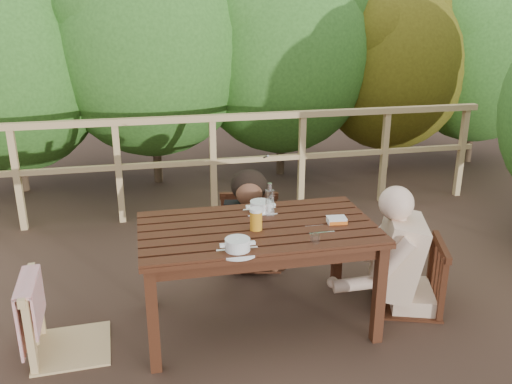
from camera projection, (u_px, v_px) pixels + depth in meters
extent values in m
plane|color=#463024|center=(258.00, 322.00, 3.58)|extent=(60.00, 60.00, 0.00)
cube|color=#32180C|center=(258.00, 276.00, 3.47)|extent=(1.47, 0.83, 0.68)
cube|color=tan|center=(64.00, 280.00, 3.15)|extent=(0.49, 0.49, 0.94)
cube|color=#32180C|center=(249.00, 205.00, 4.28)|extent=(0.57, 0.57, 0.98)
cube|color=#32180C|center=(412.00, 246.00, 3.64)|extent=(0.58, 0.58, 0.91)
cube|color=tan|center=(213.00, 166.00, 5.26)|extent=(5.60, 0.10, 1.01)
cylinder|color=silver|center=(238.00, 245.00, 3.02)|extent=(0.24, 0.24, 0.08)
cylinder|color=silver|center=(261.00, 207.00, 3.59)|extent=(0.24, 0.24, 0.08)
cylinder|color=orange|center=(256.00, 220.00, 3.28)|extent=(0.08, 0.08, 0.15)
cylinder|color=silver|center=(270.00, 201.00, 3.47)|extent=(0.06, 0.06, 0.24)
cylinder|color=silver|center=(315.00, 239.00, 3.11)|extent=(0.06, 0.06, 0.07)
cube|color=white|center=(336.00, 221.00, 3.39)|extent=(0.13, 0.10, 0.05)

